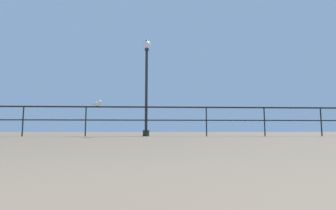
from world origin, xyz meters
TOP-DOWN VIEW (x-y plane):
  - pier_railing at (0.00, 9.33)m, footprint 21.65×0.05m
  - lamppost_center at (-0.04, 9.57)m, footprint 0.29×0.29m
  - seagull_on_rail at (-1.76, 9.31)m, footprint 0.40×0.29m

SIDE VIEW (x-z plane):
  - pier_railing at x=0.00m, z-range 0.26..1.33m
  - seagull_on_rail at x=-1.76m, z-range 1.06..1.27m
  - lamppost_center at x=-0.04m, z-range 0.28..3.96m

